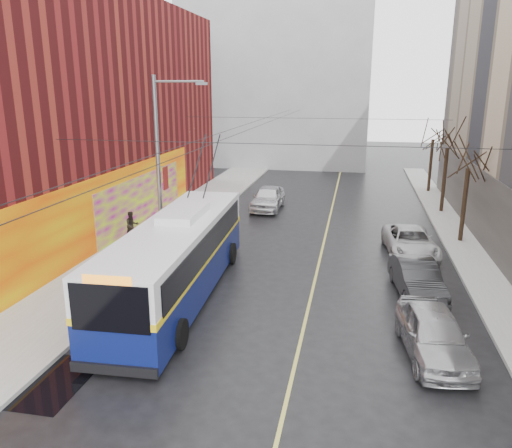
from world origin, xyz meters
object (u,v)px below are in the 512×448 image
Objects in this scene: parked_car_b at (417,278)px; pedestrian_b at (132,225)px; tree_near at (470,154)px; tree_far at (434,130)px; pedestrian_c at (164,236)px; trolleybus at (178,257)px; pedestrian_a at (159,232)px; parked_car_a at (434,333)px; tree_mid at (449,137)px; streetlight_pole at (161,165)px; parked_car_c at (410,242)px; following_car at (268,198)px.

pedestrian_b is at bearing 154.57° from parked_car_b.
pedestrian_b is at bearing -169.21° from tree_near.
tree_far reaches higher than parked_car_b.
tree_near reaches higher than pedestrian_c.
trolleybus reaches higher than pedestrian_a.
tree_mid is at bearing 73.86° from parked_car_a.
tree_mid is at bearing 90.00° from tree_near.
tree_near is at bearing 69.16° from parked_car_a.
streetlight_pole is 1.76× the size of parked_car_c.
tree_near is at bearing 35.56° from trolleybus.
trolleybus is 2.55× the size of parked_car_c.
pedestrian_b is (-5.18, 6.67, -0.76)m from trolleybus.
tree_mid is 21.75m from trolleybus.
pedestrian_a is 0.76m from pedestrian_c.
following_car is (-8.79, 18.77, 0.04)m from parked_car_a.
tree_far is 1.48× the size of parked_car_b.
streetlight_pole is 12.79m from parked_car_b.
tree_mid is at bearing -56.70° from pedestrian_a.
pedestrian_a is at bearing -144.00° from tree_mid.
pedestrian_b reaches higher than parked_car_a.
parked_car_c is at bearing 15.00° from streetlight_pole.
pedestrian_c is at bearing -174.44° from parked_car_c.
parked_car_a reaches higher than parked_car_b.
tree_far is 3.77× the size of pedestrian_a.
tree_mid is 1.02× the size of tree_far.
streetlight_pole reaches higher than tree_mid.
tree_near reaches higher than parked_car_a.
pedestrian_b is (-14.92, 9.60, 0.16)m from parked_car_a.
parked_car_a is 0.95× the size of following_car.
following_car is (0.95, 15.84, -0.87)m from trolleybus.
parked_car_c is (12.16, 3.26, -4.14)m from streetlight_pole.
parked_car_c is at bearing 79.25° from parked_car_b.
parked_car_c is at bearing -42.04° from following_car.
pedestrian_c is (-12.30, 2.83, 0.26)m from parked_car_b.
parked_car_b is (-3.20, -15.02, -4.52)m from tree_mid.
parked_car_c is (0.22, 5.28, -0.02)m from parked_car_b.
pedestrian_a is 2.42m from pedestrian_b.
trolleybus is (-12.94, -10.12, -3.27)m from tree_near.
trolleybus reaches higher than pedestrian_c.
tree_far is (0.00, 7.00, -0.11)m from tree_mid.
trolleybus is 10.01m from parked_car_b.
tree_near is 1.39× the size of parked_car_a.
tree_near is 16.83m from pedestrian_c.
tree_far reaches higher than parked_car_a.
pedestrian_c is at bearing 114.15° from streetlight_pole.
parked_car_c is (-2.98, -2.74, -4.26)m from tree_near.
pedestrian_b is 3.14m from pedestrian_c.
streetlight_pole is 3.95m from pedestrian_c.
parked_car_a is at bearing -96.72° from parked_car_c.
tree_far is (0.00, 14.00, 0.17)m from tree_near.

